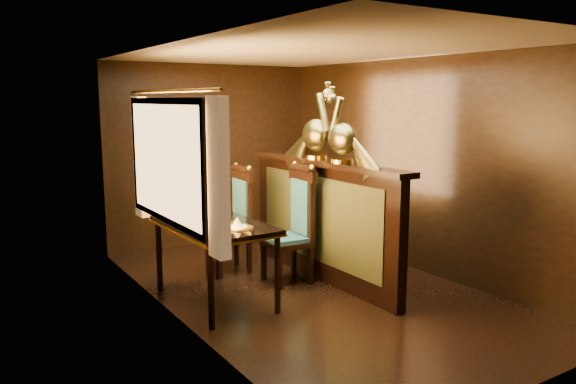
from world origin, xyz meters
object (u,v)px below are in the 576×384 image
at_px(chair_left, 297,220).
at_px(chair_right, 237,216).
at_px(dining_table, 214,230).
at_px(peacock_right, 316,121).
at_px(peacock_left, 343,125).

distance_m(chair_left, chair_right, 0.80).
xyz_separation_m(dining_table, chair_left, (1.06, 0.11, -0.05)).
distance_m(chair_right, peacock_right, 1.46).
bearing_deg(peacock_left, peacock_right, 90.00).
relative_size(chair_right, peacock_right, 1.50).
height_order(chair_left, peacock_right, peacock_right).
bearing_deg(chair_left, peacock_right, 9.95).
xyz_separation_m(chair_left, peacock_right, (0.28, 0.03, 1.09)).
relative_size(chair_left, peacock_left, 1.67).
height_order(chair_right, peacock_right, peacock_right).
bearing_deg(dining_table, chair_right, 48.73).
distance_m(dining_table, peacock_right, 1.70).
xyz_separation_m(dining_table, peacock_left, (1.33, -0.34, 1.02)).
bearing_deg(peacock_left, chair_right, 119.85).
relative_size(chair_right, peacock_left, 1.59).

